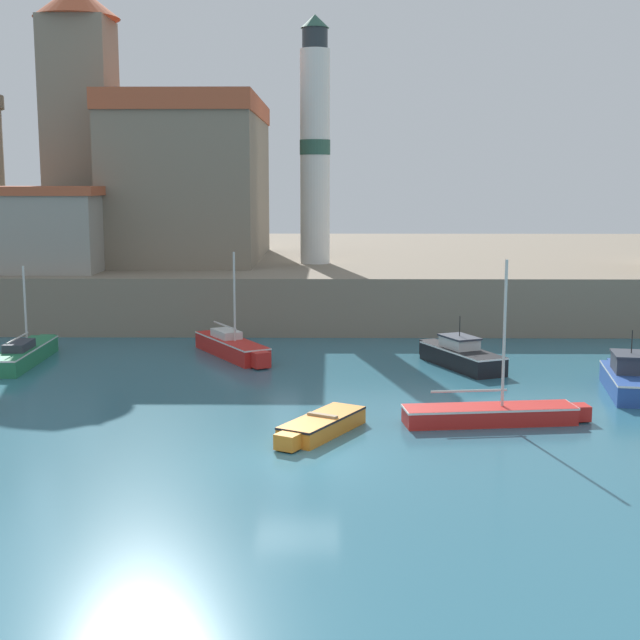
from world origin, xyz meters
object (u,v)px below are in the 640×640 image
lighthouse (315,144)px  dinghy_orange_6 (321,425)px  church (174,169)px  sailboat_green_1 (25,353)px  harbor_shed_near_wharf (28,229)px  motorboat_black_7 (460,355)px  sailboat_red_0 (493,413)px  sailboat_red_5 (232,346)px  motorboat_blue_4 (630,378)px

lighthouse → dinghy_orange_6: bearing=-88.6°
church → lighthouse: (9.11, -2.73, 1.45)m
sailboat_green_1 → harbor_shed_near_wharf: 12.11m
sailboat_green_1 → church: (3.72, 18.46, 8.41)m
sailboat_green_1 → church: size_ratio=0.41×
dinghy_orange_6 → motorboat_black_7: (6.05, 10.72, 0.22)m
motorboat_black_7 → lighthouse: 20.11m
harbor_shed_near_wharf → church: bearing=49.0°
harbor_shed_near_wharf → sailboat_red_0: bearing=-42.1°
sailboat_green_1 → sailboat_red_5: size_ratio=1.11×
sailboat_red_0 → harbor_shed_near_wharf: bearing=137.9°
motorboat_black_7 → sailboat_red_0: bearing=-91.3°
sailboat_red_0 → church: church is taller
church → lighthouse: church is taller
motorboat_black_7 → sailboat_red_5: bearing=168.0°
sailboat_red_0 → sailboat_red_5: bearing=131.4°
dinghy_orange_6 → motorboat_black_7: 12.31m
sailboat_green_1 → dinghy_orange_6: sailboat_green_1 is taller
sailboat_red_0 → motorboat_blue_4: 7.64m
motorboat_black_7 → motorboat_blue_4: bearing=-38.8°
dinghy_orange_6 → harbor_shed_near_wharf: size_ratio=0.49×
sailboat_red_5 → lighthouse: (3.65, 14.01, 9.85)m
motorboat_blue_4 → lighthouse: lighthouse is taller
lighthouse → sailboat_red_0: bearing=-75.7°
sailboat_red_5 → lighthouse: lighthouse is taller
dinghy_orange_6 → church: (-9.78, 29.67, 8.57)m
motorboat_blue_4 → harbor_shed_near_wharf: (-28.64, 15.80, 4.94)m
sailboat_red_5 → lighthouse: bearing=75.4°
motorboat_blue_4 → lighthouse: bearing=121.1°
church → dinghy_orange_6: bearing=-71.8°
sailboat_green_1 → motorboat_black_7: (19.55, -0.49, 0.07)m
motorboat_blue_4 → lighthouse: 26.38m
motorboat_black_7 → church: 26.06m
sailboat_green_1 → dinghy_orange_6: (13.50, -11.21, -0.15)m
sailboat_red_0 → church: bearing=118.9°
sailboat_red_5 → sailboat_green_1: bearing=-169.4°
sailboat_red_0 → motorboat_black_7: sailboat_red_0 is taller
sailboat_red_0 → dinghy_orange_6: (-5.84, -1.40, -0.05)m
sailboat_green_1 → church: 20.63m
sailboat_red_0 → motorboat_blue_4: bearing=36.5°
sailboat_red_0 → sailboat_red_5: (-10.15, 11.53, 0.13)m
dinghy_orange_6 → lighthouse: size_ratio=0.29×
motorboat_blue_4 → dinghy_orange_6: bearing=-153.6°
sailboat_green_1 → motorboat_blue_4: bearing=-11.7°
sailboat_red_5 → harbor_shed_near_wharf: size_ratio=0.72×
lighthouse → motorboat_black_7: bearing=-67.5°
motorboat_blue_4 → harbor_shed_near_wharf: bearing=151.1°
church → lighthouse: 9.62m
sailboat_red_5 → dinghy_orange_6: bearing=-71.5°
motorboat_blue_4 → lighthouse: size_ratio=0.39×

